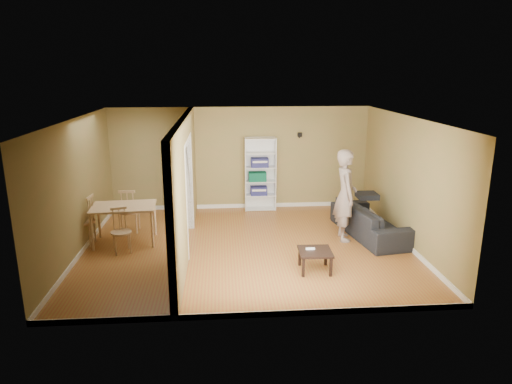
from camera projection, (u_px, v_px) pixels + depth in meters
room_shell at (247, 185)px, 8.93m from camera, size 6.50×6.50×6.50m
partition at (185, 186)px, 8.85m from camera, size 0.22×5.50×2.60m
wall_speaker at (300, 135)px, 11.48m from camera, size 0.10×0.10×0.10m
sofa at (370, 216)px, 9.83m from camera, size 2.42×1.34×0.87m
person at (346, 187)px, 9.43m from camera, size 0.85×0.68×2.26m
bookshelf at (260, 174)px, 11.57m from camera, size 0.78×0.34×1.86m
paper_box_navy_a at (259, 191)px, 11.64m from camera, size 0.42×0.27×0.21m
paper_box_teal at (257, 177)px, 11.54m from camera, size 0.44×0.29×0.22m
paper_box_navy_b at (260, 162)px, 11.45m from camera, size 0.43×0.28×0.22m
coffee_table at (315, 254)px, 8.10m from camera, size 0.58×0.58×0.39m
game_controller at (310, 249)px, 8.13m from camera, size 0.16×0.04×0.03m
dining_table at (124, 209)px, 9.34m from camera, size 1.27×0.85×0.80m
chair_left at (83, 220)px, 9.29m from camera, size 0.50×0.50×1.04m
chair_near at (121, 231)px, 8.90m from camera, size 0.51×0.51×0.88m
chair_far at (130, 210)px, 10.05m from camera, size 0.46×0.46×0.99m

